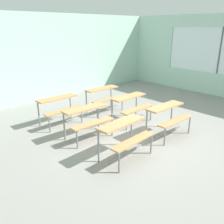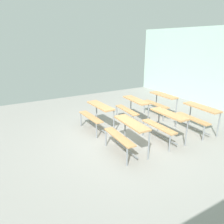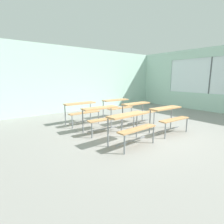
{
  "view_description": "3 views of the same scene",
  "coord_description": "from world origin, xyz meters",
  "px_view_note": "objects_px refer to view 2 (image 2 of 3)",
  "views": [
    {
      "loc": [
        -4.12,
        -3.35,
        2.54
      ],
      "look_at": [
        -0.23,
        0.8,
        0.49
      ],
      "focal_mm": 38.04,
      "sensor_mm": 36.0,
      "label": 1
    },
    {
      "loc": [
        4.21,
        -2.87,
        2.53
      ],
      "look_at": [
        -1.21,
        0.24,
        0.37
      ],
      "focal_mm": 33.82,
      "sensor_mm": 36.0,
      "label": 2
    },
    {
      "loc": [
        -3.8,
        -3.3,
        1.6
      ],
      "look_at": [
        -0.39,
        1.11,
        0.5
      ],
      "focal_mm": 28.0,
      "sensor_mm": 36.0,
      "label": 3
    }
  ],
  "objects_px": {
    "desk_bench_r2c0": "(161,100)",
    "desk_bench_r0c1": "(127,130)",
    "desk_bench_r1c0": "(133,105)",
    "desk_bench_r1c1": "(165,120)",
    "desk_bench_r2c1": "(198,113)",
    "desk_bench_r0c0": "(97,111)"
  },
  "relations": [
    {
      "from": "desk_bench_r1c0",
      "to": "desk_bench_r2c1",
      "type": "bearing_deg",
      "value": 40.2
    },
    {
      "from": "desk_bench_r1c1",
      "to": "desk_bench_r2c0",
      "type": "relative_size",
      "value": 1.0
    },
    {
      "from": "desk_bench_r1c1",
      "to": "desk_bench_r0c1",
      "type": "bearing_deg",
      "value": -89.35
    },
    {
      "from": "desk_bench_r0c0",
      "to": "desk_bench_r1c0",
      "type": "bearing_deg",
      "value": 86.63
    },
    {
      "from": "desk_bench_r1c1",
      "to": "desk_bench_r2c0",
      "type": "xyz_separation_m",
      "value": [
        -1.52,
        1.23,
        0.0
      ]
    },
    {
      "from": "desk_bench_r1c0",
      "to": "desk_bench_r2c1",
      "type": "xyz_separation_m",
      "value": [
        1.54,
        1.17,
        0.0
      ]
    },
    {
      "from": "desk_bench_r2c0",
      "to": "desk_bench_r0c1",
      "type": "bearing_deg",
      "value": -57.25
    },
    {
      "from": "desk_bench_r1c1",
      "to": "desk_bench_r2c1",
      "type": "distance_m",
      "value": 1.2
    },
    {
      "from": "desk_bench_r0c1",
      "to": "desk_bench_r1c1",
      "type": "height_order",
      "value": "same"
    },
    {
      "from": "desk_bench_r1c1",
      "to": "desk_bench_r2c0",
      "type": "height_order",
      "value": "same"
    },
    {
      "from": "desk_bench_r0c1",
      "to": "desk_bench_r2c0",
      "type": "bearing_deg",
      "value": 124.63
    },
    {
      "from": "desk_bench_r0c1",
      "to": "desk_bench_r1c0",
      "type": "distance_m",
      "value": 1.94
    },
    {
      "from": "desk_bench_r0c1",
      "to": "desk_bench_r2c0",
      "type": "relative_size",
      "value": 1.02
    },
    {
      "from": "desk_bench_r0c1",
      "to": "desk_bench_r2c1",
      "type": "distance_m",
      "value": 2.39
    },
    {
      "from": "desk_bench_r1c0",
      "to": "desk_bench_r1c1",
      "type": "relative_size",
      "value": 1.02
    },
    {
      "from": "desk_bench_r0c0",
      "to": "desk_bench_r1c1",
      "type": "height_order",
      "value": "same"
    },
    {
      "from": "desk_bench_r0c0",
      "to": "desk_bench_r1c0",
      "type": "distance_m",
      "value": 1.24
    },
    {
      "from": "desk_bench_r0c1",
      "to": "desk_bench_r1c1",
      "type": "distance_m",
      "value": 1.19
    },
    {
      "from": "desk_bench_r0c0",
      "to": "desk_bench_r2c1",
      "type": "bearing_deg",
      "value": 54.42
    },
    {
      "from": "desk_bench_r0c0",
      "to": "desk_bench_r0c1",
      "type": "relative_size",
      "value": 1.01
    },
    {
      "from": "desk_bench_r1c0",
      "to": "desk_bench_r2c0",
      "type": "xyz_separation_m",
      "value": [
        -0.03,
        1.2,
        0.0
      ]
    },
    {
      "from": "desk_bench_r1c1",
      "to": "desk_bench_r1c0",
      "type": "bearing_deg",
      "value": 178.46
    }
  ]
}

